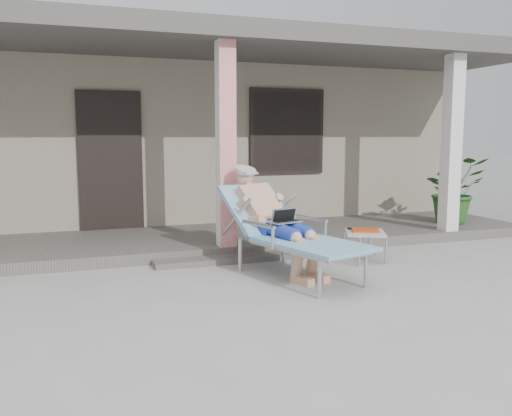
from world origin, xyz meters
name	(u,v)px	position (x,y,z in m)	size (l,w,h in m)	color
ground	(290,305)	(0.00, 0.00, 0.00)	(60.00, 60.00, 0.00)	#9E9E99
house	(166,131)	(0.00, 6.50, 1.67)	(10.40, 5.40, 3.30)	gray
porch_deck	(210,240)	(0.00, 3.00, 0.07)	(10.00, 2.00, 0.15)	#605B56
porch_overhang	(209,48)	(0.00, 2.95, 2.79)	(10.00, 2.30, 2.85)	silver
porch_step	(233,259)	(0.00, 1.85, 0.04)	(2.00, 0.30, 0.07)	#605B56
lounger	(282,204)	(0.36, 1.12, 0.81)	(1.30, 2.09, 1.32)	#B7B7BC
side_table	(365,234)	(1.56, 1.30, 0.35)	(0.62, 0.62, 0.42)	#A8A7A3
potted_palm	(453,190)	(4.06, 2.75, 0.69)	(0.98, 0.85, 1.09)	#26591E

